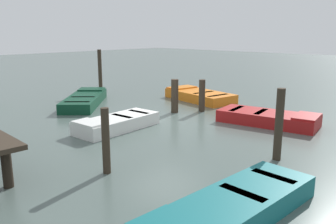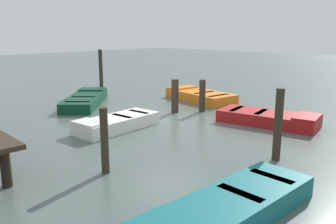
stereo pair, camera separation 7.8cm
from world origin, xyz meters
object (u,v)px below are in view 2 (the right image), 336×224
object	(u,v)px
rowboat_teal	(229,209)
mooring_piling_near_right	(202,96)
rowboat_dark_green	(85,100)
mooring_piling_far_left	(175,96)
rowboat_red	(268,118)
rowboat_orange	(200,96)
mooring_piling_mid_left	(105,141)
mooring_piling_near_left	(278,125)
rowboat_white	(117,123)
mooring_piling_mid_right	(101,71)

from	to	relation	value
rowboat_teal	mooring_piling_near_right	world-z (taller)	mooring_piling_near_right
rowboat_dark_green	mooring_piling_far_left	bearing A→B (deg)	-111.86
rowboat_red	mooring_piling_near_right	distance (m)	2.85
rowboat_orange	rowboat_teal	distance (m)	10.39
rowboat_red	rowboat_dark_green	world-z (taller)	same
mooring_piling_mid_left	mooring_piling_near_right	world-z (taller)	mooring_piling_mid_left
rowboat_orange	mooring_piling_near_left	distance (m)	7.68
rowboat_white	mooring_piling_near_right	size ratio (longest dim) A/B	2.30
rowboat_red	mooring_piling_mid_left	xyz separation A→B (m)	(0.58, 6.27, 0.52)
mooring_piling_near_left	mooring_piling_far_left	bearing A→B (deg)	-21.90
mooring_piling_far_left	mooring_piling_near_right	bearing A→B (deg)	-126.44
rowboat_teal	rowboat_orange	bearing A→B (deg)	-135.87
mooring_piling_far_left	rowboat_dark_green	bearing A→B (deg)	21.92
rowboat_red	mooring_piling_mid_left	world-z (taller)	mooring_piling_mid_left
rowboat_orange	mooring_piling_far_left	world-z (taller)	mooring_piling_far_left
rowboat_red	rowboat_dark_green	size ratio (longest dim) A/B	0.93
rowboat_dark_green	rowboat_red	bearing A→B (deg)	-115.69
rowboat_orange	mooring_piling_near_right	bearing A→B (deg)	140.64
rowboat_teal	rowboat_dark_green	size ratio (longest dim) A/B	1.02
rowboat_dark_green	mooring_piling_near_left	size ratio (longest dim) A/B	2.08
mooring_piling_mid_right	rowboat_orange	bearing A→B (deg)	-159.77
rowboat_dark_green	mooring_piling_mid_left	distance (m)	7.73
mooring_piling_mid_left	mooring_piling_far_left	bearing A→B (deg)	-62.01
rowboat_teal	rowboat_dark_green	xyz separation A→B (m)	(9.74, -3.75, -0.00)
rowboat_white	mooring_piling_mid_right	bearing A→B (deg)	-125.91
rowboat_white	mooring_piling_mid_right	xyz separation A→B (m)	(6.02, -3.81, 0.87)
rowboat_teal	rowboat_white	bearing A→B (deg)	-108.08
mooring_piling_near_left	mooring_piling_near_right	distance (m)	5.46
mooring_piling_far_left	mooring_piling_mid_right	size ratio (longest dim) A/B	0.59
rowboat_red	rowboat_dark_green	distance (m)	7.60
mooring_piling_mid_left	mooring_piling_far_left	distance (m)	6.14
mooring_piling_near_left	rowboat_orange	bearing A→B (deg)	-37.74
mooring_piling_near_right	mooring_piling_mid_left	bearing A→B (deg)	109.67
mooring_piling_mid_left	mooring_piling_mid_right	xyz separation A→B (m)	(8.63, -6.20, 0.35)
mooring_piling_near_left	mooring_piling_near_right	bearing A→B (deg)	-32.86
rowboat_red	mooring_piling_near_left	xyz separation A→B (m)	(-1.76, 2.94, 0.66)
mooring_piling_mid_right	mooring_piling_near_right	distance (m)	6.40
rowboat_white	mooring_piling_near_left	distance (m)	5.08
mooring_piling_far_left	rowboat_orange	bearing A→B (deg)	-72.13
rowboat_white	mooring_piling_mid_right	distance (m)	7.18
rowboat_white	mooring_piling_near_right	bearing A→B (deg)	171.06
rowboat_orange	mooring_piling_near_left	bearing A→B (deg)	152.45
mooring_piling_mid_left	rowboat_white	bearing A→B (deg)	-42.34
rowboat_teal	mooring_piling_far_left	size ratio (longest dim) A/B	2.88
rowboat_orange	rowboat_dark_green	distance (m)	5.04
rowboat_dark_green	mooring_piling_near_right	world-z (taller)	mooring_piling_near_right
rowboat_orange	mooring_piling_near_right	xyz separation A→B (m)	(-1.47, 1.72, 0.40)
rowboat_orange	mooring_piling_far_left	xyz separation A→B (m)	(-0.83, 2.59, 0.42)
rowboat_orange	mooring_piling_mid_right	size ratio (longest dim) A/B	1.61
rowboat_white	rowboat_red	size ratio (longest dim) A/B	0.85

